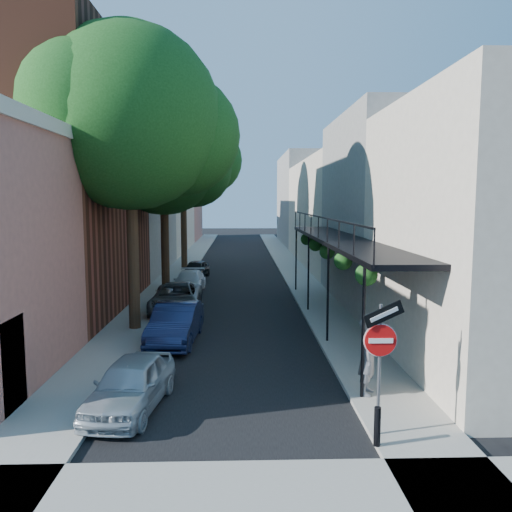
{
  "coord_description": "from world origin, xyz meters",
  "views": [
    {
      "loc": [
        0.29,
        -8.92,
        5.01
      ],
      "look_at": [
        0.89,
        10.74,
        2.8
      ],
      "focal_mm": 35.0,
      "sensor_mm": 36.0,
      "label": 1
    }
  ],
  "objects": [
    {
      "name": "parked_car_b",
      "position": [
        -2.02,
        8.34,
        0.68
      ],
      "size": [
        1.68,
        4.23,
        1.37
      ],
      "primitive_type": "imported",
      "rotation": [
        0.0,
        0.0,
        -0.06
      ],
      "color": "#141D40",
      "rests_on": "ground"
    },
    {
      "name": "parked_car_a",
      "position": [
        -2.36,
        2.7,
        0.62
      ],
      "size": [
        1.93,
        3.79,
        1.24
      ],
      "primitive_type": "imported",
      "rotation": [
        0.0,
        0.0,
        -0.13
      ],
      "color": "#A2ACB3",
      "rests_on": "ground"
    },
    {
      "name": "oak_far",
      "position": [
        -3.35,
        27.27,
        8.26
      ],
      "size": [
        7.7,
        7.0,
        11.9
      ],
      "color": "#382616",
      "rests_on": "ground"
    },
    {
      "name": "buildings_left",
      "position": [
        -9.3,
        28.76,
        4.94
      ],
      "size": [
        10.1,
        59.1,
        12.0
      ],
      "color": "tan",
      "rests_on": "ground"
    },
    {
      "name": "sidewalk_cross",
      "position": [
        0.0,
        -1.0,
        0.06
      ],
      "size": [
        12.0,
        2.0,
        0.12
      ],
      "primitive_type": "cube",
      "color": "gray",
      "rests_on": "ground"
    },
    {
      "name": "buildings_right",
      "position": [
        8.99,
        29.49,
        4.42
      ],
      "size": [
        9.8,
        55.0,
        10.0
      ],
      "color": "beige",
      "rests_on": "ground"
    },
    {
      "name": "oak_mid",
      "position": [
        -3.42,
        18.23,
        7.06
      ],
      "size": [
        6.6,
        6.0,
        10.2
      ],
      "color": "#382616",
      "rests_on": "ground"
    },
    {
      "name": "sign_post",
      "position": [
        3.16,
        0.97,
        2.04
      ],
      "size": [
        0.89,
        0.17,
        2.99
      ],
      "color": "#595B60",
      "rests_on": "ground"
    },
    {
      "name": "ground",
      "position": [
        0.0,
        0.0,
        0.0
      ],
      "size": [
        160.0,
        160.0,
        0.0
      ],
      "primitive_type": "plane",
      "color": "black",
      "rests_on": "ground"
    },
    {
      "name": "parked_car_c",
      "position": [
        -2.6,
        13.11,
        0.64
      ],
      "size": [
        2.25,
        4.68,
        1.29
      ],
      "primitive_type": "imported",
      "rotation": [
        0.0,
        0.0,
        0.02
      ],
      "color": "#4F5256",
      "rests_on": "ground"
    },
    {
      "name": "bollard",
      "position": [
        3.0,
        0.5,
        0.52
      ],
      "size": [
        0.14,
        0.14,
        0.8
      ],
      "primitive_type": "cylinder",
      "color": "black",
      "rests_on": "sidewalk_right"
    },
    {
      "name": "parked_car_e",
      "position": [
        -2.6,
        22.85,
        0.58
      ],
      "size": [
        1.8,
        3.55,
        1.16
      ],
      "primitive_type": "imported",
      "rotation": [
        0.0,
        0.0,
        -0.13
      ],
      "color": "black",
      "rests_on": "ground"
    },
    {
      "name": "sidewalk_right",
      "position": [
        4.0,
        30.0,
        0.06
      ],
      "size": [
        2.0,
        64.0,
        0.12
      ],
      "primitive_type": "cube",
      "color": "gray",
      "rests_on": "ground"
    },
    {
      "name": "parked_car_d",
      "position": [
        -2.54,
        18.07,
        0.57
      ],
      "size": [
        1.67,
        3.97,
        1.14
      ],
      "primitive_type": "imported",
      "rotation": [
        0.0,
        0.0,
        -0.02
      ],
      "color": "white",
      "rests_on": "ground"
    },
    {
      "name": "oak_near",
      "position": [
        -3.37,
        10.26,
        7.88
      ],
      "size": [
        7.48,
        6.8,
        11.42
      ],
      "color": "#382616",
      "rests_on": "ground"
    },
    {
      "name": "sidewalk_left",
      "position": [
        -4.0,
        30.0,
        0.06
      ],
      "size": [
        2.0,
        64.0,
        0.12
      ],
      "primitive_type": "cube",
      "color": "gray",
      "rests_on": "ground"
    },
    {
      "name": "pedestrian",
      "position": [
        3.49,
        3.18,
        1.09
      ],
      "size": [
        0.68,
        0.83,
        1.95
      ],
      "primitive_type": "imported",
      "rotation": [
        0.0,
        0.0,
        1.22
      ],
      "color": "slate",
      "rests_on": "sidewalk_right"
    },
    {
      "name": "road_surface",
      "position": [
        0.0,
        30.0,
        0.01
      ],
      "size": [
        6.0,
        64.0,
        0.01
      ],
      "primitive_type": "cube",
      "color": "black",
      "rests_on": "ground"
    }
  ]
}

